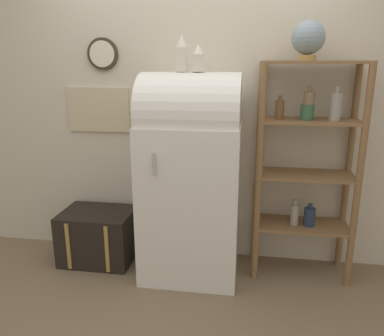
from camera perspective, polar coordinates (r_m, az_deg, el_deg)
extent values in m
plane|color=#7A664C|center=(3.01, -0.85, -17.42)|extent=(12.00, 12.00, 0.00)
cube|color=beige|center=(3.11, 0.83, 10.20)|extent=(7.00, 0.05, 2.70)
cylinder|color=#382D1E|center=(3.26, -13.44, 16.55)|extent=(0.25, 0.03, 0.25)
cylinder|color=beige|center=(3.24, -13.56, 16.55)|extent=(0.21, 0.01, 0.21)
cube|color=#C6B793|center=(3.31, -14.08, 8.61)|extent=(0.54, 0.02, 0.37)
cube|color=white|center=(2.94, -0.15, -4.97)|extent=(0.74, 0.64, 1.21)
cylinder|color=white|center=(2.78, -0.16, 8.21)|extent=(0.73, 0.60, 0.60)
cylinder|color=#B7B7BC|center=(2.55, -5.85, 0.60)|extent=(0.02, 0.02, 0.16)
cube|color=black|center=(3.36, -14.06, -9.97)|extent=(0.59, 0.44, 0.44)
cube|color=#AD8942|center=(3.24, -18.34, -11.30)|extent=(0.03, 0.01, 0.40)
cube|color=#AD8942|center=(3.11, -12.84, -12.01)|extent=(0.03, 0.01, 0.40)
cylinder|color=olive|center=(2.81, 10.13, -1.43)|extent=(0.05, 0.05, 1.66)
cylinder|color=olive|center=(2.92, 24.06, -1.93)|extent=(0.05, 0.05, 1.66)
cylinder|color=olive|center=(3.11, 10.03, 0.20)|extent=(0.05, 0.05, 1.66)
cylinder|color=olive|center=(3.20, 22.68, -0.31)|extent=(0.05, 0.05, 1.66)
cube|color=olive|center=(3.13, 16.22, -8.34)|extent=(0.73, 0.34, 0.02)
cube|color=olive|center=(2.99, 16.81, -1.02)|extent=(0.73, 0.34, 0.02)
cube|color=olive|center=(2.91, 17.44, 6.86)|extent=(0.73, 0.34, 0.02)
cube|color=olive|center=(2.88, 18.12, 15.05)|extent=(0.73, 0.34, 0.02)
cylinder|color=#9E998E|center=(3.07, 15.35, -6.87)|extent=(0.07, 0.07, 0.16)
cylinder|color=#9E998E|center=(3.03, 15.49, -5.08)|extent=(0.03, 0.03, 0.04)
cylinder|color=#7F6647|center=(2.86, 17.31, 8.99)|extent=(0.08, 0.08, 0.20)
cylinder|color=#7F6647|center=(2.85, 17.51, 11.49)|extent=(0.03, 0.03, 0.05)
cylinder|color=#9E998E|center=(2.89, 21.02, 8.67)|extent=(0.08, 0.08, 0.20)
cylinder|color=#9E998E|center=(2.88, 21.26, 11.10)|extent=(0.03, 0.03, 0.05)
cylinder|color=brown|center=(2.87, 13.18, 8.64)|extent=(0.07, 0.07, 0.14)
cylinder|color=brown|center=(2.86, 13.29, 10.36)|extent=(0.03, 0.03, 0.03)
cylinder|color=#335B3D|center=(2.87, 17.13, 8.13)|extent=(0.10, 0.10, 0.11)
cylinder|color=#335B3D|center=(2.86, 17.24, 9.53)|extent=(0.04, 0.04, 0.03)
cylinder|color=#23334C|center=(3.08, 17.44, -7.12)|extent=(0.09, 0.09, 0.14)
cylinder|color=#23334C|center=(3.05, 17.58, -5.55)|extent=(0.03, 0.03, 0.04)
cylinder|color=#AD8942|center=(2.83, 17.10, 15.74)|extent=(0.13, 0.13, 0.04)
sphere|color=#7F939E|center=(2.84, 17.32, 18.44)|extent=(0.23, 0.23, 0.23)
cylinder|color=silver|center=(2.77, -1.56, 16.17)|extent=(0.09, 0.09, 0.17)
cone|color=silver|center=(2.78, -1.58, 18.83)|extent=(0.08, 0.08, 0.09)
cylinder|color=silver|center=(2.74, 0.96, 15.70)|extent=(0.09, 0.09, 0.12)
cone|color=silver|center=(2.74, 0.97, 17.65)|extent=(0.08, 0.08, 0.07)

